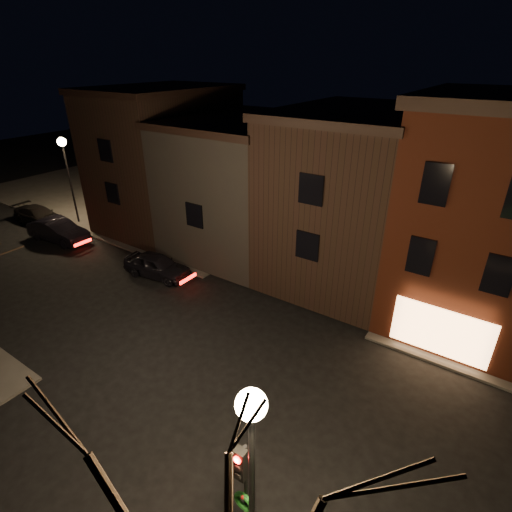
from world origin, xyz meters
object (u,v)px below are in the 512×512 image
at_px(parked_car_a, 157,265).
at_px(street_lamp_near, 252,447).
at_px(street_lamp_far, 65,157).
at_px(parked_car_b, 58,231).
at_px(parked_car_c, 39,215).
at_px(traffic_signal, 243,487).

bearing_deg(parked_car_a, street_lamp_near, -133.15).
distance_m(street_lamp_far, parked_car_a, 12.60).
bearing_deg(parked_car_b, parked_car_c, 70.39).
relative_size(traffic_signal, parked_car_c, 0.87).
relative_size(parked_car_b, parked_car_c, 1.04).
height_order(parked_car_a, parked_car_b, parked_car_b).
xyz_separation_m(street_lamp_far, parked_car_b, (2.02, -2.83, -4.38)).
height_order(street_lamp_near, parked_car_a, street_lamp_near).
xyz_separation_m(street_lamp_near, parked_car_b, (-23.18, 9.37, -4.38)).
bearing_deg(parked_car_a, traffic_signal, -132.96).
xyz_separation_m(traffic_signal, parked_car_c, (-26.98, 9.93, -2.13)).
bearing_deg(parked_car_b, street_lamp_near, -118.11).
distance_m(street_lamp_near, street_lamp_far, 28.00).
height_order(parked_car_a, parked_car_c, parked_car_a).
xyz_separation_m(street_lamp_near, parked_car_c, (-27.58, 10.42, -4.51)).
relative_size(street_lamp_near, parked_car_c, 1.40).
xyz_separation_m(parked_car_a, parked_car_b, (-9.51, -0.39, 0.08)).
bearing_deg(parked_car_c, traffic_signal, -114.13).
bearing_deg(street_lamp_near, parked_car_c, 159.30).
relative_size(traffic_signal, parked_car_a, 0.97).
height_order(traffic_signal, parked_car_b, traffic_signal).
relative_size(street_lamp_far, parked_car_b, 1.34).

